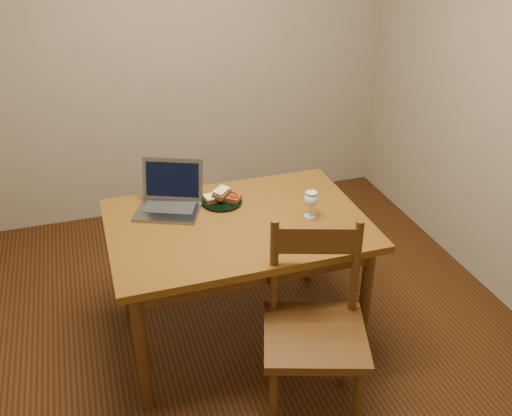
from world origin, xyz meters
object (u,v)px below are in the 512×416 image
object	(u,v)px
table	(237,236)
laptop	(170,196)
milk_glass	(311,204)
chair	(315,322)
plate	(222,202)

from	to	relation	value
table	laptop	bearing A→B (deg)	138.46
milk_glass	chair	bearing A→B (deg)	-109.29
chair	plate	distance (m)	0.87
plate	milk_glass	world-z (taller)	milk_glass
milk_glass	laptop	size ratio (longest dim) A/B	0.34
table	chair	bearing A→B (deg)	-73.18
chair	table	bearing A→B (deg)	125.24
chair	laptop	xyz separation A→B (m)	(-0.48, 0.87, 0.27)
plate	milk_glass	size ratio (longest dim) A/B	1.54
milk_glass	table	bearing A→B (deg)	169.94
table	chair	xyz separation A→B (m)	(0.18, -0.61, -0.13)
table	laptop	xyz separation A→B (m)	(-0.29, 0.26, 0.15)
plate	table	bearing A→B (deg)	-83.65
chair	laptop	world-z (taller)	laptop
chair	laptop	size ratio (longest dim) A/B	1.38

